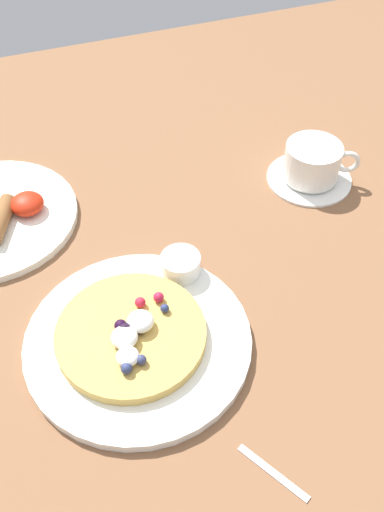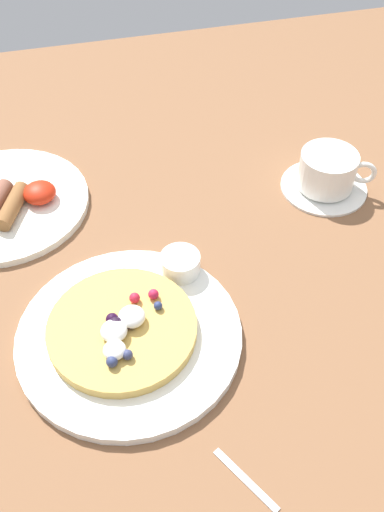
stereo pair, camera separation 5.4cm
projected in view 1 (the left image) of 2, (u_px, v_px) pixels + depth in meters
The scene contains 7 objects.
ground_plane at pixel (184, 303), 0.78m from camera, with size 2.07×1.48×0.03m, color brown.
pancake_plate at pixel (138, 341), 0.71m from camera, with size 0.28×0.28×0.01m, color white.
pancake_with_berries at pixel (131, 334), 0.70m from camera, with size 0.19×0.19×0.03m.
syrup_ramekin at pixel (181, 264), 0.77m from camera, with size 0.05×0.05×0.03m.
coffee_saucer at pixel (309, 178), 0.93m from camera, with size 0.14×0.14×0.01m, color white.
coffee_cup at pixel (313, 161), 0.90m from camera, with size 0.11×0.09×0.06m.
teaspoon at pixel (319, 508), 0.58m from camera, with size 0.08×0.13×0.01m.
Camera 1 is at (-0.16, -0.45, 0.60)m, focal length 40.04 mm.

